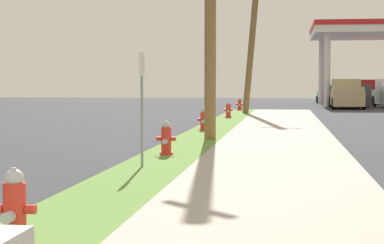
% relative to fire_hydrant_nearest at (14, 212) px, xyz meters
% --- Properties ---
extents(fire_hydrant_nearest, '(0.42, 0.38, 0.74)m').
position_rel_fire_hydrant_nearest_xyz_m(fire_hydrant_nearest, '(0.00, 0.00, 0.00)').
color(fire_hydrant_nearest, red).
rests_on(fire_hydrant_nearest, grass_verge).
extents(fire_hydrant_second, '(0.42, 0.38, 0.74)m').
position_rel_fire_hydrant_nearest_xyz_m(fire_hydrant_second, '(0.00, 8.91, 0.00)').
color(fire_hydrant_second, red).
rests_on(fire_hydrant_second, grass_verge).
extents(fire_hydrant_third, '(0.42, 0.37, 0.74)m').
position_rel_fire_hydrant_nearest_xyz_m(fire_hydrant_third, '(-0.12, 17.27, 0.00)').
color(fire_hydrant_third, red).
rests_on(fire_hydrant_third, grass_verge).
extents(fire_hydrant_fourth, '(0.42, 0.37, 0.74)m').
position_rel_fire_hydrant_nearest_xyz_m(fire_hydrant_fourth, '(-0.01, 26.39, 0.00)').
color(fire_hydrant_fourth, red).
rests_on(fire_hydrant_fourth, grass_verge).
extents(fire_hydrant_fifth, '(0.42, 0.38, 0.74)m').
position_rel_fire_hydrant_nearest_xyz_m(fire_hydrant_fifth, '(-0.07, 35.48, 0.00)').
color(fire_hydrant_fifth, red).
rests_on(fire_hydrant_fifth, grass_verge).
extents(utility_pole_background, '(1.70, 0.55, 9.51)m').
position_rel_fire_hydrant_nearest_xyz_m(utility_pole_background, '(0.92, 31.17, 4.52)').
color(utility_pole_background, brown).
rests_on(utility_pole_background, grass_verge).
extents(street_sign_post, '(0.05, 0.36, 2.12)m').
position_rel_fire_hydrant_nearest_xyz_m(street_sign_post, '(-0.08, 6.63, 1.19)').
color(street_sign_post, gray).
rests_on(street_sign_post, grass_verge).
extents(car_teal_by_near_pump, '(1.99, 4.52, 1.57)m').
position_rel_fire_hydrant_nearest_xyz_m(car_teal_by_near_pump, '(6.18, 56.17, 0.28)').
color(car_teal_by_near_pump, '#197075').
rests_on(car_teal_by_near_pump, ground).
extents(truck_tan_on_apron, '(2.23, 5.44, 1.97)m').
position_rel_fire_hydrant_nearest_xyz_m(truck_tan_on_apron, '(6.61, 42.75, 0.47)').
color(truck_tan_on_apron, tan).
rests_on(truck_tan_on_apron, ground).
extents(truck_red_at_far_bay, '(2.36, 5.49, 1.97)m').
position_rel_fire_hydrant_nearest_xyz_m(truck_red_at_far_bay, '(9.42, 53.20, 0.47)').
color(truck_red_at_far_bay, red).
rests_on(truck_red_at_far_bay, ground).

